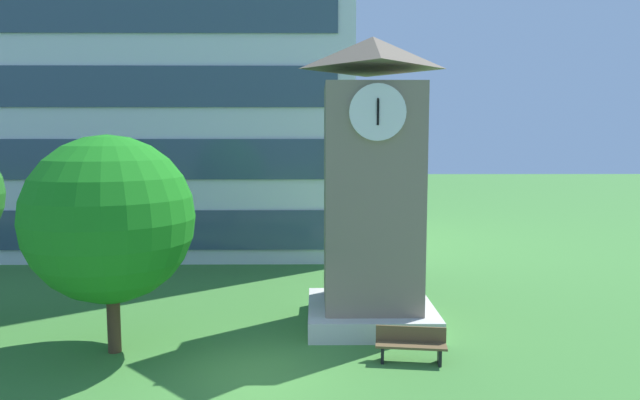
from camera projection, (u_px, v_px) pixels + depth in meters
ground_plane at (257, 376)px, 13.65m from camera, size 160.00×160.00×0.00m
clock_tower at (372, 201)px, 17.20m from camera, size 3.83×3.83×8.70m
park_bench at (411, 344)px, 14.50m from camera, size 1.85×0.71×0.88m
tree_near_tower at (110, 219)px, 14.84m from camera, size 4.41×4.41×5.81m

